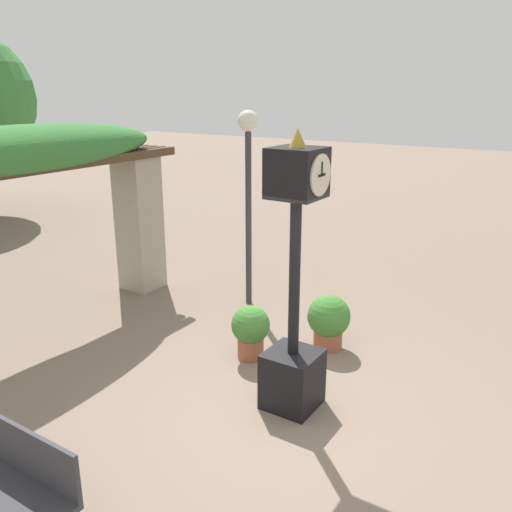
{
  "coord_description": "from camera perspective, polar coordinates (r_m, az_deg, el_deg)",
  "views": [
    {
      "loc": [
        -4.62,
        -2.74,
        3.56
      ],
      "look_at": [
        0.26,
        0.42,
        1.74
      ],
      "focal_mm": 38.0,
      "sensor_mm": 36.0,
      "label": 1
    }
  ],
  "objects": [
    {
      "name": "ground_plane",
      "position": [
        6.45,
        1.94,
        -16.19
      ],
      "size": [
        60.0,
        60.0,
        0.0
      ],
      "primitive_type": "plane",
      "color": "#7F6B5B"
    },
    {
      "name": "potted_plant_near_left",
      "position": [
        7.41,
        -0.57,
        -7.74
      ],
      "size": [
        0.53,
        0.53,
        0.75
      ],
      "color": "#9E563D",
      "rests_on": "ground"
    },
    {
      "name": "pergola",
      "position": [
        8.42,
        -23.24,
        7.09
      ],
      "size": [
        5.62,
        1.23,
        3.07
      ],
      "color": "#A89E89",
      "rests_on": "ground"
    },
    {
      "name": "potted_plant_near_right",
      "position": [
        7.74,
        7.65,
        -6.68
      ],
      "size": [
        0.61,
        0.61,
        0.79
      ],
      "color": "#9E563D",
      "rests_on": "ground"
    },
    {
      "name": "pedestal_clock",
      "position": [
        6.0,
        4.03,
        -4.71
      ],
      "size": [
        0.58,
        0.58,
        3.17
      ],
      "color": "black",
      "rests_on": "ground"
    },
    {
      "name": "park_bench",
      "position": [
        5.24,
        -23.95,
        -21.13
      ],
      "size": [
        0.42,
        1.3,
        0.89
      ],
      "rotation": [
        0.0,
        0.0,
        -1.57
      ],
      "color": "#38383D",
      "rests_on": "ground"
    },
    {
      "name": "lamp_post",
      "position": [
        8.77,
        -0.82,
        9.47
      ],
      "size": [
        0.34,
        0.34,
        3.23
      ],
      "color": "#333338",
      "rests_on": "ground"
    }
  ]
}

